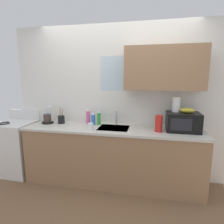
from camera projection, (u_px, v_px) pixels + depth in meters
The scene contains 14 objects.
kitchen_wall_assembly at pixel (125, 96), 3.03m from camera, with size 3.50×0.42×2.50m.
counter_unit at pixel (112, 155), 2.93m from camera, with size 2.73×0.63×0.90m.
sink_faucet at pixel (116, 118), 3.05m from camera, with size 0.03×0.03×0.22m, color #B2B5BA.
stove_range at pixel (17, 147), 3.27m from camera, with size 0.60×0.60×1.08m.
microwave at pixel (183, 122), 2.66m from camera, with size 0.46×0.35×0.27m.
banana_bunch at pixel (187, 110), 2.62m from camera, with size 0.20×0.11×0.07m, color gold.
paper_towel_roll at pixel (176, 104), 2.69m from camera, with size 0.11×0.11×0.22m, color white.
coffee_maker at pixel (48, 117), 3.16m from camera, with size 0.19×0.21×0.28m.
dish_soap_bottle_green at pixel (99, 118), 3.05m from camera, with size 0.06×0.06×0.23m.
dish_soap_bottle_blue at pixel (93, 119), 3.04m from camera, with size 0.07×0.07×0.20m.
dish_soap_bottle_pink at pixel (88, 117), 3.12m from camera, with size 0.06×0.06×0.25m.
cereal_canister at pixel (159, 124), 2.64m from camera, with size 0.10×0.10×0.24m, color red.
mug_white at pixel (91, 126), 2.76m from camera, with size 0.08×0.08×0.10m, color white.
utensil_crock at pixel (61, 119), 3.13m from camera, with size 0.11×0.11×0.28m.
Camera 1 is at (0.56, -2.70, 1.66)m, focal length 29.83 mm.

